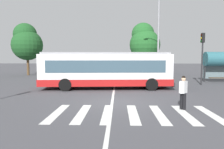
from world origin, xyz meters
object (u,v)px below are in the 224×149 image
background_tree_left (27,42)px  background_tree_right (144,42)px  city_transit_bus (106,70)px  parked_car_red (97,71)px  parked_car_teal (117,71)px  twin_arm_street_lamp (159,26)px  pedestrian_crossing_street (183,91)px  parked_car_silver (139,72)px  traffic_light_far_corner (202,50)px

background_tree_left → background_tree_right: bearing=0.4°
city_transit_bus → background_tree_right: (4.78, 12.85, 3.38)m
parked_car_red → background_tree_right: size_ratio=0.58×
parked_car_teal → twin_arm_street_lamp: (4.39, -5.45, 5.20)m
twin_arm_street_lamp → background_tree_left: 19.54m
parked_car_red → parked_car_teal: 2.71m
twin_arm_street_lamp → city_transit_bus: bearing=-137.8°
city_transit_bus → twin_arm_street_lamp: bearing=42.2°
parked_car_red → twin_arm_street_lamp: twin_arm_street_lamp is taller
pedestrian_crossing_street → twin_arm_street_lamp: twin_arm_street_lamp is taller
parked_car_silver → background_tree_right: (1.02, 2.79, 4.20)m
traffic_light_far_corner → background_tree_right: (-4.25, 10.23, 1.66)m
parked_car_silver → background_tree_left: size_ratio=0.58×
twin_arm_street_lamp → parked_car_silver: bearing=105.9°
parked_car_silver → background_tree_right: background_tree_right is taller
city_transit_bus → twin_arm_street_lamp: (5.26, 4.78, 4.38)m
parked_car_red → traffic_light_far_corner: size_ratio=0.91×
background_tree_left → background_tree_right: (17.34, 0.13, 0.04)m
parked_car_red → background_tree_right: 8.31m
parked_car_red → background_tree_left: 11.81m
background_tree_right → background_tree_left: bearing=-179.6°
pedestrian_crossing_street → background_tree_right: 20.10m
city_transit_bus → parked_car_red: bearing=100.3°
background_tree_left → parked_car_red: bearing=-13.8°
pedestrian_crossing_street → parked_car_teal: (-3.44, 17.07, -0.20)m
background_tree_right → pedestrian_crossing_street: bearing=-91.4°
twin_arm_street_lamp → background_tree_right: (-0.48, 8.07, -1.00)m
pedestrian_crossing_street → parked_car_silver: pedestrian_crossing_street is taller
pedestrian_crossing_street → parked_car_red: (-6.15, 16.93, -0.20)m
traffic_light_far_corner → background_tree_right: size_ratio=0.64×
pedestrian_crossing_street → parked_car_red: size_ratio=0.38×
parked_car_red → parked_car_teal: same height
parked_car_silver → traffic_light_far_corner: bearing=-54.7°
pedestrian_crossing_street → twin_arm_street_lamp: bearing=85.3°
parked_car_silver → background_tree_right: size_ratio=0.58×
twin_arm_street_lamp → background_tree_left: size_ratio=1.26×
parked_car_teal → background_tree_right: (3.91, 2.62, 4.20)m
traffic_light_far_corner → background_tree_right: background_tree_right is taller
traffic_light_far_corner → twin_arm_street_lamp: bearing=150.2°
pedestrian_crossing_street → traffic_light_far_corner: size_ratio=0.35×
parked_car_red → parked_car_silver: size_ratio=1.00×
parked_car_silver → traffic_light_far_corner: (5.27, -7.44, 2.54)m
pedestrian_crossing_street → background_tree_right: background_tree_right is taller
parked_car_red → background_tree_left: background_tree_left is taller
parked_car_teal → background_tree_left: size_ratio=0.58×
parked_car_teal → twin_arm_street_lamp: twin_arm_street_lamp is taller
city_transit_bus → parked_car_silver: city_transit_bus is taller
city_transit_bus → parked_car_red: (-1.83, 10.08, -0.82)m
city_transit_bus → background_tree_left: size_ratio=1.44×
parked_car_silver → background_tree_left: background_tree_left is taller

